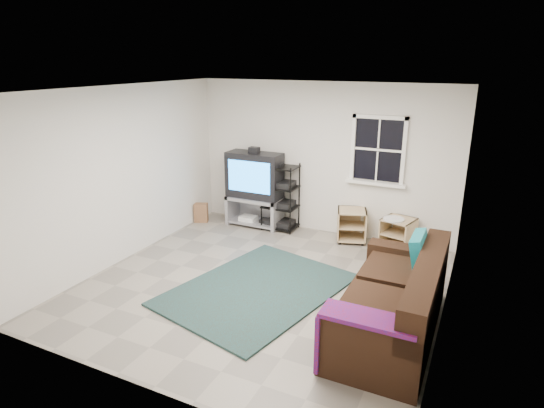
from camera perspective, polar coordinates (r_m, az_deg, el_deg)
The scene contains 8 objects.
room at distance 7.56m, azimuth 13.12°, elevation 6.09°, with size 4.60×4.62×4.60m.
tv_unit at distance 8.21m, azimuth -2.18°, elevation 2.63°, with size 0.99×0.50×1.46m.
av_rack at distance 8.11m, azimuth 1.05°, elevation 0.37°, with size 0.60×0.44×1.20m.
side_table_left at distance 7.78m, azimuth 9.93°, elevation -2.45°, with size 0.59×0.59×0.55m.
side_table_right at distance 7.61m, azimuth 15.59°, elevation -3.28°, with size 0.56×0.56×0.53m.
sofa at distance 5.33m, azimuth 15.10°, elevation -12.08°, with size 0.97×2.19×1.00m.
shag_rug at distance 6.17m, azimuth -1.83°, elevation -10.65°, with size 1.76×2.42×0.03m, color black.
paper_bag at distance 8.66m, azimuth -8.89°, elevation -1.08°, with size 0.25×0.16×0.35m, color #8A5F3E.
Camera 1 is at (2.53, -4.97, 2.96)m, focal length 30.00 mm.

